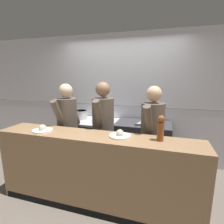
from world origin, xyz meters
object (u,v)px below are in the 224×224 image
(chefs_knife, at_px, (143,125))
(chef_sous, at_px, (103,129))
(sauce_pot, at_px, (102,117))
(chef_line, at_px, (152,136))
(oven_range, at_px, (94,141))
(stock_pot, at_px, (81,114))
(plated_dish_main, at_px, (42,129))
(chef_head_cook, at_px, (68,128))
(mixing_bowl_steel, at_px, (144,122))
(pepper_mill, at_px, (161,128))
(plated_dish_appetiser, at_px, (120,135))

(chefs_knife, bearing_deg, chef_sous, -138.60)
(sauce_pot, height_order, chef_sous, chef_sous)
(chef_line, bearing_deg, sauce_pot, 158.17)
(oven_range, xyz_separation_m, stock_pot, (-0.29, 0.04, 0.54))
(plated_dish_main, distance_m, chef_head_cook, 0.56)
(chefs_knife, xyz_separation_m, chef_line, (0.19, -0.53, -0.00))
(chef_line, bearing_deg, mixing_bowl_steel, 117.79)
(pepper_mill, distance_m, chef_sous, 1.04)
(stock_pot, distance_m, chef_line, 1.66)
(sauce_pot, height_order, chefs_knife, sauce_pot)
(sauce_pot, relative_size, plated_dish_appetiser, 0.96)
(mixing_bowl_steel, height_order, plated_dish_appetiser, plated_dish_appetiser)
(chefs_knife, xyz_separation_m, plated_dish_appetiser, (-0.17, -0.99, 0.13))
(oven_range, bearing_deg, stock_pot, 171.51)
(mixing_bowl_steel, relative_size, pepper_mill, 0.89)
(sauce_pot, distance_m, mixing_bowl_steel, 0.84)
(sauce_pot, xyz_separation_m, chef_line, (1.03, -0.68, -0.06))
(mixing_bowl_steel, distance_m, chef_line, 0.67)
(oven_range, height_order, chef_head_cook, chef_head_cook)
(sauce_pot, xyz_separation_m, chef_head_cook, (-0.36, -0.68, -0.06))
(mixing_bowl_steel, height_order, plated_dish_main, plated_dish_main)
(sauce_pot, distance_m, plated_dish_appetiser, 1.31)
(oven_range, xyz_separation_m, pepper_mill, (1.33, -1.14, 0.74))
(chefs_knife, height_order, chef_line, chef_line)
(chef_head_cook, bearing_deg, sauce_pot, 66.84)
(mixing_bowl_steel, bearing_deg, oven_range, 177.40)
(plated_dish_appetiser, xyz_separation_m, pepper_mill, (0.49, -0.00, 0.14))
(stock_pot, relative_size, chef_head_cook, 0.15)
(plated_dish_main, xyz_separation_m, plated_dish_appetiser, (1.08, 0.09, 0.00))
(sauce_pot, bearing_deg, oven_range, 177.20)
(stock_pot, height_order, mixing_bowl_steel, stock_pot)
(stock_pot, relative_size, pepper_mill, 0.80)
(plated_dish_main, bearing_deg, chef_sous, 40.45)
(stock_pot, distance_m, plated_dish_main, 1.28)
(chefs_knife, bearing_deg, pepper_mill, -72.33)
(stock_pot, relative_size, chef_line, 0.15)
(stock_pot, distance_m, plated_dish_appetiser, 1.64)
(chef_line, bearing_deg, chefs_knife, 121.60)
(oven_range, distance_m, pepper_mill, 1.90)
(pepper_mill, distance_m, chef_line, 0.55)
(chef_sous, xyz_separation_m, chef_line, (0.76, -0.03, -0.02))
(oven_range, xyz_separation_m, chef_line, (1.21, -0.68, 0.47))
(chefs_knife, relative_size, plated_dish_appetiser, 1.30)
(pepper_mill, xyz_separation_m, chef_sous, (-0.88, 0.49, -0.25))
(stock_pot, distance_m, chefs_knife, 1.31)
(sauce_pot, xyz_separation_m, pepper_mill, (1.15, -1.13, 0.21))
(oven_range, relative_size, mixing_bowl_steel, 3.50)
(plated_dish_appetiser, bearing_deg, mixing_bowl_steel, 80.71)
(stock_pot, bearing_deg, chefs_knife, -8.56)
(chefs_knife, bearing_deg, mixing_bowl_steel, 85.70)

